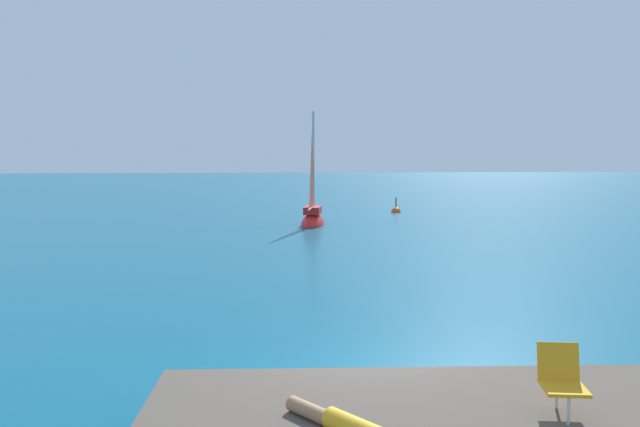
# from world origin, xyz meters

# --- Properties ---
(ground_plane) EXTENTS (160.00, 160.00, 0.00)m
(ground_plane) POSITION_xyz_m (0.00, 0.00, 0.00)
(ground_plane) COLOR #0F5675
(boulder_seaward) EXTENTS (1.83, 1.80, 0.93)m
(boulder_seaward) POSITION_xyz_m (2.72, -1.02, 0.00)
(boulder_seaward) COLOR #534F47
(boulder_seaward) RESTS_ON ground
(boulder_inland) EXTENTS (1.60, 1.52, 0.92)m
(boulder_inland) POSITION_xyz_m (3.48, -1.17, 0.00)
(boulder_inland) COLOR brown
(boulder_inland) RESTS_ON ground
(sailboat_near) EXTENTS (1.59, 3.29, 5.98)m
(sailboat_near) POSITION_xyz_m (0.27, 21.23, 0.32)
(sailboat_near) COLOR red
(sailboat_near) RESTS_ON ground
(person_sunbather) EXTENTS (1.23, 1.44, 0.25)m
(person_sunbather) POSITION_xyz_m (-0.65, -3.28, 0.84)
(person_sunbather) COLOR gold
(person_sunbather) RESTS_ON shore_ledge
(beach_chair) EXTENTS (0.56, 0.66, 0.80)m
(beach_chair) POSITION_xyz_m (1.88, -2.82, 1.16)
(beach_chair) COLOR orange
(beach_chair) RESTS_ON shore_ledge
(marker_buoy) EXTENTS (0.56, 0.56, 1.13)m
(marker_buoy) POSITION_xyz_m (5.35, 26.81, 0.01)
(marker_buoy) COLOR #EA5114
(marker_buoy) RESTS_ON ground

